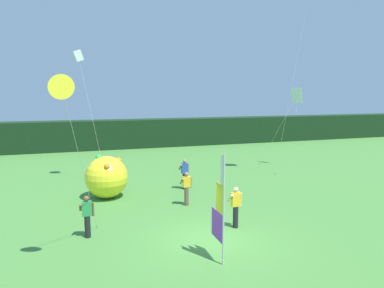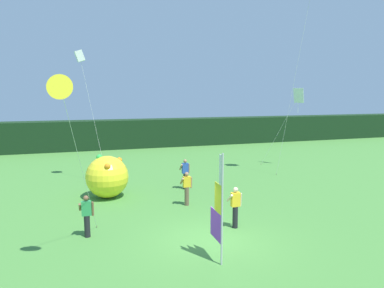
{
  "view_description": "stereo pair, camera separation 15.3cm",
  "coord_description": "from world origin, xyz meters",
  "px_view_note": "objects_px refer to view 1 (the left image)",
  "views": [
    {
      "loc": [
        -4.43,
        -11.38,
        5.43
      ],
      "look_at": [
        0.29,
        3.15,
        3.21
      ],
      "focal_mm": 32.11,
      "sensor_mm": 36.0,
      "label": 1
    },
    {
      "loc": [
        -4.28,
        -11.42,
        5.43
      ],
      "look_at": [
        0.29,
        3.15,
        3.21
      ],
      "focal_mm": 32.11,
      "sensor_mm": 36.0,
      "label": 2
    }
  ],
  "objects_px": {
    "banner_flag": "(220,210)",
    "person_far_left": "(236,206)",
    "kite_white_box_2": "(79,57)",
    "kite_white_diamond_3": "(296,98)",
    "person_near_banner": "(87,215)",
    "inflatable_balloon": "(107,177)",
    "kite_yellow_delta_1": "(62,89)",
    "person_far_right": "(184,173)",
    "person_mid_field": "(186,188)"
  },
  "relations": [
    {
      "from": "banner_flag",
      "to": "person_far_left",
      "type": "bearing_deg",
      "value": 54.69
    },
    {
      "from": "kite_white_box_2",
      "to": "kite_white_diamond_3",
      "type": "relative_size",
      "value": 1.37
    },
    {
      "from": "banner_flag",
      "to": "person_near_banner",
      "type": "bearing_deg",
      "value": 141.32
    },
    {
      "from": "person_far_left",
      "to": "inflatable_balloon",
      "type": "height_order",
      "value": "inflatable_balloon"
    },
    {
      "from": "kite_yellow_delta_1",
      "to": "kite_white_diamond_3",
      "type": "relative_size",
      "value": 1.02
    },
    {
      "from": "banner_flag",
      "to": "person_far_right",
      "type": "bearing_deg",
      "value": 80.86
    },
    {
      "from": "person_far_right",
      "to": "kite_white_diamond_3",
      "type": "xyz_separation_m",
      "value": [
        9.64,
        3.48,
        4.23
      ]
    },
    {
      "from": "kite_white_diamond_3",
      "to": "banner_flag",
      "type": "bearing_deg",
      "value": -132.43
    },
    {
      "from": "person_mid_field",
      "to": "banner_flag",
      "type": "bearing_deg",
      "value": -96.32
    },
    {
      "from": "kite_white_diamond_3",
      "to": "inflatable_balloon",
      "type": "bearing_deg",
      "value": -164.93
    },
    {
      "from": "banner_flag",
      "to": "kite_white_box_2",
      "type": "bearing_deg",
      "value": 108.48
    },
    {
      "from": "person_far_left",
      "to": "person_far_right",
      "type": "bearing_deg",
      "value": 93.04
    },
    {
      "from": "banner_flag",
      "to": "kite_yellow_delta_1",
      "type": "relative_size",
      "value": 0.61
    },
    {
      "from": "kite_white_box_2",
      "to": "kite_white_diamond_3",
      "type": "distance_m",
      "value": 15.34
    },
    {
      "from": "banner_flag",
      "to": "kite_white_box_2",
      "type": "height_order",
      "value": "kite_white_box_2"
    },
    {
      "from": "person_far_left",
      "to": "person_far_right",
      "type": "xyz_separation_m",
      "value": [
        -0.33,
        6.17,
        0.02
      ]
    },
    {
      "from": "person_mid_field",
      "to": "inflatable_balloon",
      "type": "xyz_separation_m",
      "value": [
        -3.63,
        2.52,
        0.23
      ]
    },
    {
      "from": "person_mid_field",
      "to": "person_far_right",
      "type": "relative_size",
      "value": 0.96
    },
    {
      "from": "banner_flag",
      "to": "person_far_right",
      "type": "xyz_separation_m",
      "value": [
        1.38,
        8.58,
        -0.81
      ]
    },
    {
      "from": "banner_flag",
      "to": "inflatable_balloon",
      "type": "bearing_deg",
      "value": 109.84
    },
    {
      "from": "inflatable_balloon",
      "to": "kite_white_diamond_3",
      "type": "distance_m",
      "value": 15.07
    },
    {
      "from": "person_mid_field",
      "to": "kite_white_box_2",
      "type": "relative_size",
      "value": 0.21
    },
    {
      "from": "person_far_left",
      "to": "kite_white_diamond_3",
      "type": "bearing_deg",
      "value": 46.01
    },
    {
      "from": "banner_flag",
      "to": "person_mid_field",
      "type": "relative_size",
      "value": 2.17
    },
    {
      "from": "person_near_banner",
      "to": "kite_white_box_2",
      "type": "distance_m",
      "value": 11.29
    },
    {
      "from": "person_mid_field",
      "to": "inflatable_balloon",
      "type": "relative_size",
      "value": 0.73
    },
    {
      "from": "kite_white_box_2",
      "to": "kite_white_diamond_3",
      "type": "height_order",
      "value": "kite_white_box_2"
    },
    {
      "from": "person_far_right",
      "to": "inflatable_balloon",
      "type": "distance_m",
      "value": 4.38
    },
    {
      "from": "banner_flag",
      "to": "kite_white_box_2",
      "type": "relative_size",
      "value": 0.45
    },
    {
      "from": "kite_white_box_2",
      "to": "banner_flag",
      "type": "bearing_deg",
      "value": -71.52
    },
    {
      "from": "person_near_banner",
      "to": "person_mid_field",
      "type": "bearing_deg",
      "value": 27.95
    },
    {
      "from": "person_near_banner",
      "to": "person_far_right",
      "type": "xyz_separation_m",
      "value": [
        5.46,
        5.32,
        0.06
      ]
    },
    {
      "from": "person_near_banner",
      "to": "kite_yellow_delta_1",
      "type": "height_order",
      "value": "kite_yellow_delta_1"
    },
    {
      "from": "banner_flag",
      "to": "kite_white_diamond_3",
      "type": "xyz_separation_m",
      "value": [
        11.02,
        12.06,
        3.42
      ]
    },
    {
      "from": "kite_yellow_delta_1",
      "to": "kite_white_box_2",
      "type": "distance_m",
      "value": 11.89
    },
    {
      "from": "person_far_right",
      "to": "kite_yellow_delta_1",
      "type": "xyz_separation_m",
      "value": [
        -5.99,
        -7.98,
        4.65
      ]
    },
    {
      "from": "person_near_banner",
      "to": "person_far_right",
      "type": "bearing_deg",
      "value": 44.23
    },
    {
      "from": "kite_yellow_delta_1",
      "to": "kite_white_box_2",
      "type": "xyz_separation_m",
      "value": [
        0.5,
        11.69,
        2.07
      ]
    },
    {
      "from": "person_far_right",
      "to": "kite_white_diamond_3",
      "type": "distance_m",
      "value": 11.09
    },
    {
      "from": "person_far_left",
      "to": "banner_flag",
      "type": "bearing_deg",
      "value": -125.31
    },
    {
      "from": "banner_flag",
      "to": "person_far_right",
      "type": "height_order",
      "value": "banner_flag"
    },
    {
      "from": "person_far_right",
      "to": "kite_white_box_2",
      "type": "xyz_separation_m",
      "value": [
        -5.49,
        3.71,
        6.72
      ]
    },
    {
      "from": "person_near_banner",
      "to": "inflatable_balloon",
      "type": "bearing_deg",
      "value": 77.73
    },
    {
      "from": "kite_white_diamond_3",
      "to": "kite_white_box_2",
      "type": "bearing_deg",
      "value": 179.12
    },
    {
      "from": "banner_flag",
      "to": "person_near_banner",
      "type": "relative_size",
      "value": 2.22
    },
    {
      "from": "person_mid_field",
      "to": "kite_yellow_delta_1",
      "type": "relative_size",
      "value": 0.28
    },
    {
      "from": "person_near_banner",
      "to": "person_far_left",
      "type": "height_order",
      "value": "person_far_left"
    },
    {
      "from": "person_far_left",
      "to": "inflatable_balloon",
      "type": "distance_m",
      "value": 7.53
    },
    {
      "from": "person_far_left",
      "to": "person_far_right",
      "type": "relative_size",
      "value": 0.98
    },
    {
      "from": "person_far_right",
      "to": "inflatable_balloon",
      "type": "height_order",
      "value": "inflatable_balloon"
    }
  ]
}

